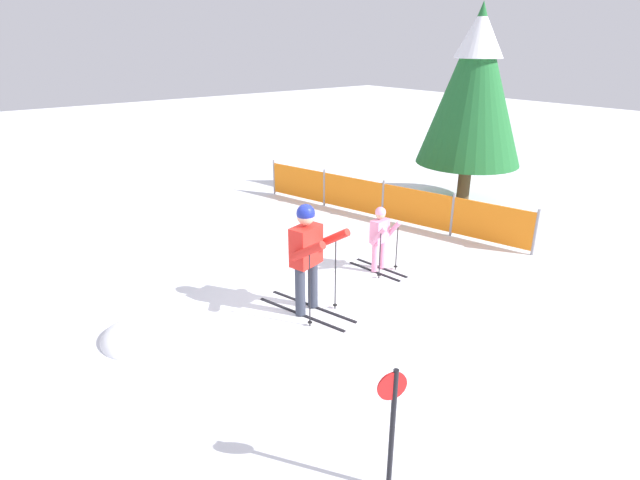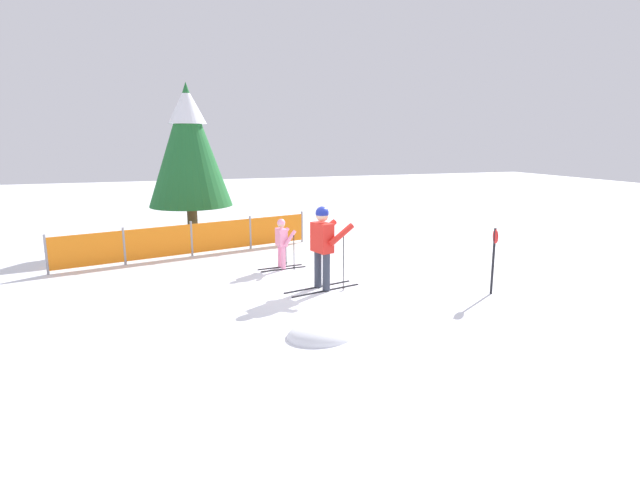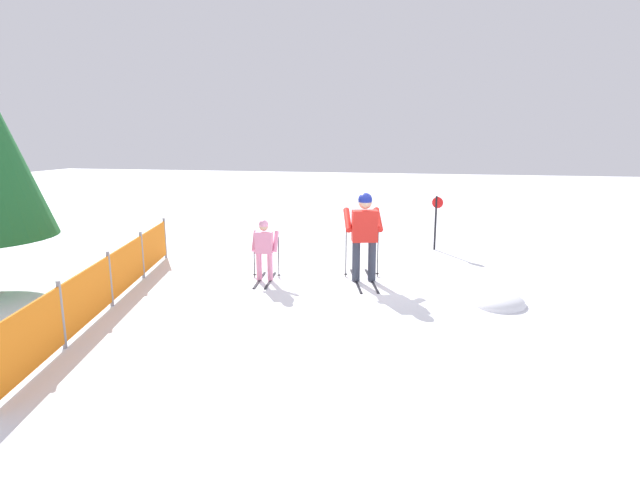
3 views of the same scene
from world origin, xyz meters
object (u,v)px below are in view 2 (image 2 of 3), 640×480
Objects in this scene: safety_fence at (192,239)px; conifer_far at (189,143)px; trail_marker at (494,254)px; skier_child at (282,240)px; skier_adult at (323,240)px.

safety_fence is 3.71m from conifer_far.
trail_marker is (5.48, -5.43, 0.37)m from safety_fence.
safety_fence is at bearing -95.38° from conifer_far.
skier_child is at bearing -46.43° from safety_fence.
conifer_far reaches higher than safety_fence.
skier_child reaches higher than safety_fence.
conifer_far is (0.26, 2.73, 2.50)m from safety_fence.
skier_adult is 3.45m from trail_marker.
trail_marker is (5.23, -8.16, -2.13)m from conifer_far.
skier_adult is 0.26× the size of safety_fence.
trail_marker is at bearing -57.37° from conifer_far.
trail_marker is at bearing -51.19° from skier_child.
skier_child is at bearing 86.52° from skier_adult.
conifer_far is at bearing 102.16° from skier_child.
skier_child is (-0.38, 1.92, -0.33)m from skier_adult.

